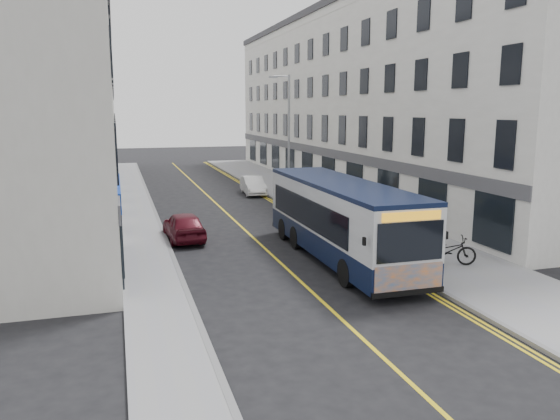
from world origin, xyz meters
TOP-DOWN VIEW (x-y plane):
  - ground at (0.00, 0.00)m, footprint 140.00×140.00m
  - pavement_east at (6.25, 12.00)m, footprint 4.50×64.00m
  - pavement_west at (-5.00, 12.00)m, footprint 2.00×64.00m
  - kerb_east at (4.00, 12.00)m, footprint 0.18×64.00m
  - kerb_west at (-4.00, 12.00)m, footprint 0.18×64.00m
  - road_centre_line at (0.00, 12.00)m, footprint 0.12×64.00m
  - road_dbl_yellow_inner at (3.55, 12.00)m, footprint 0.10×64.00m
  - road_dbl_yellow_outer at (3.75, 12.00)m, footprint 0.10×64.00m
  - terrace_east at (11.50, 21.00)m, footprint 6.00×46.00m
  - terrace_west at (-9.00, 21.00)m, footprint 6.00×46.00m
  - streetlamp at (4.17, 14.00)m, footprint 1.32×0.18m
  - city_bus at (2.40, 1.43)m, footprint 2.54×10.87m
  - bicycle at (5.88, -0.85)m, footprint 2.26×1.40m
  - pedestrian_near at (6.54, 11.39)m, footprint 0.78×0.66m
  - pedestrian_far at (5.51, 14.91)m, footprint 0.99×0.83m
  - car_white at (3.20, 19.06)m, footprint 1.60×3.96m
  - car_maroon at (-3.16, 6.61)m, footprint 1.78×3.98m

SIDE VIEW (x-z plane):
  - ground at x=0.00m, z-range 0.00..0.00m
  - road_centre_line at x=0.00m, z-range 0.00..0.01m
  - road_dbl_yellow_inner at x=3.55m, z-range 0.00..0.01m
  - road_dbl_yellow_outer at x=3.75m, z-range 0.00..0.01m
  - pavement_east at x=6.25m, z-range 0.00..0.12m
  - pavement_west at x=-5.00m, z-range 0.00..0.12m
  - kerb_east at x=4.00m, z-range 0.00..0.13m
  - kerb_west at x=-4.00m, z-range 0.00..0.13m
  - car_white at x=3.20m, z-range 0.00..1.28m
  - car_maroon at x=-3.16m, z-range 0.00..1.33m
  - bicycle at x=5.88m, z-range 0.12..1.24m
  - pedestrian_far at x=5.51m, z-range 0.12..1.93m
  - pedestrian_near at x=6.54m, z-range 0.12..1.95m
  - city_bus at x=2.40m, z-range 0.15..3.31m
  - streetlamp at x=4.17m, z-range 0.38..8.38m
  - terrace_east at x=11.50m, z-range 0.00..13.00m
  - terrace_west at x=-9.00m, z-range 0.00..13.00m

